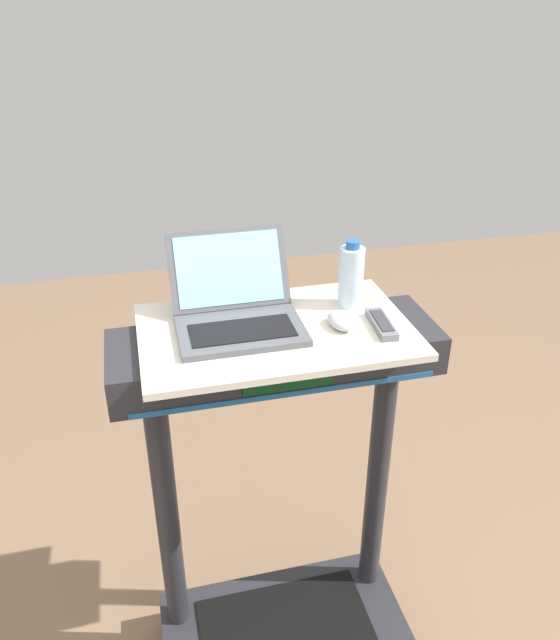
% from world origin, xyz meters
% --- Properties ---
extents(desk_board, '(0.73, 0.46, 0.02)m').
position_xyz_m(desk_board, '(0.00, 0.70, 1.21)').
color(desk_board, beige).
rests_on(desk_board, treadmill_base).
extents(laptop, '(0.33, 0.33, 0.22)m').
position_xyz_m(laptop, '(-0.10, 0.74, 1.26)').
color(laptop, '#515459').
rests_on(laptop, desk_board).
extents(computer_mouse, '(0.08, 0.11, 0.03)m').
position_xyz_m(computer_mouse, '(0.17, 0.66, 1.24)').
color(computer_mouse, '#B2B2B7').
rests_on(computer_mouse, desk_board).
extents(water_bottle, '(0.07, 0.07, 0.20)m').
position_xyz_m(water_bottle, '(0.24, 0.78, 1.31)').
color(water_bottle, silver).
rests_on(water_bottle, desk_board).
extents(tv_remote, '(0.06, 0.16, 0.02)m').
position_xyz_m(tv_remote, '(0.28, 0.63, 1.23)').
color(tv_remote, slate).
rests_on(tv_remote, desk_board).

